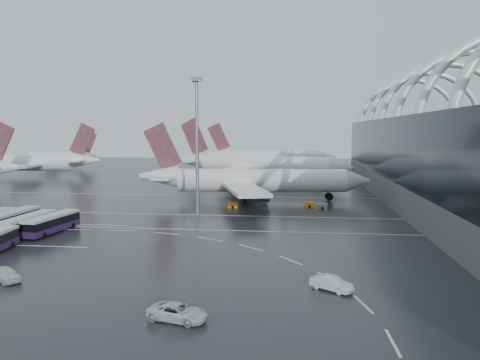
# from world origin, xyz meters

# --- Properties ---
(ground) EXTENTS (420.00, 420.00, 0.00)m
(ground) POSITION_xyz_m (0.00, 0.00, 0.00)
(ground) COLOR black
(ground) RESTS_ON ground
(lane_marking_near) EXTENTS (120.00, 0.25, 0.01)m
(lane_marking_near) POSITION_xyz_m (0.00, -2.00, 0.01)
(lane_marking_near) COLOR white
(lane_marking_near) RESTS_ON ground
(lane_marking_mid) EXTENTS (120.00, 0.25, 0.01)m
(lane_marking_mid) POSITION_xyz_m (0.00, 12.00, 0.01)
(lane_marking_mid) COLOR white
(lane_marking_mid) RESTS_ON ground
(lane_marking_far) EXTENTS (120.00, 0.25, 0.01)m
(lane_marking_far) POSITION_xyz_m (0.00, 40.00, 0.01)
(lane_marking_far) COLOR white
(lane_marking_far) RESTS_ON ground
(bus_bay_line_north) EXTENTS (28.00, 0.25, 0.01)m
(bus_bay_line_north) POSITION_xyz_m (-24.00, 0.00, 0.01)
(bus_bay_line_north) COLOR white
(bus_bay_line_north) RESTS_ON ground
(airliner_main) EXTENTS (56.37, 49.28, 19.08)m
(airliner_main) POSITION_xyz_m (9.06, 33.03, 4.78)
(airliner_main) COLOR white
(airliner_main) RESTS_ON ground
(airliner_gate_b) EXTENTS (61.33, 54.40, 21.64)m
(airliner_gate_b) POSITION_xyz_m (7.02, 75.75, 5.42)
(airliner_gate_b) COLOR white
(airliner_gate_b) RESTS_ON ground
(airliner_gate_c) EXTENTS (57.99, 53.36, 20.65)m
(airliner_gate_c) POSITION_xyz_m (7.78, 126.61, 5.16)
(airliner_gate_c) COLOR white
(airliner_gate_c) RESTS_ON ground
(jet_remote_mid) EXTENTS (45.88, 37.09, 19.97)m
(jet_remote_mid) POSITION_xyz_m (-74.15, 83.40, 5.15)
(jet_remote_mid) COLOR white
(jet_remote_mid) RESTS_ON ground
(jet_remote_far) EXTENTS (39.99, 32.19, 17.45)m
(jet_remote_far) POSITION_xyz_m (-87.84, 125.02, 4.51)
(jet_remote_far) COLOR white
(jet_remote_far) RESTS_ON ground
(bus_row_near_b) EXTENTS (3.61, 13.36, 3.26)m
(bus_row_near_b) POSITION_xyz_m (-28.21, -6.29, 1.79)
(bus_row_near_b) COLOR #25143F
(bus_row_near_b) RESTS_ON ground
(bus_row_near_c) EXTENTS (3.41, 12.53, 3.06)m
(bus_row_near_c) POSITION_xyz_m (-23.78, -8.32, 1.68)
(bus_row_near_c) COLOR #25143F
(bus_row_near_c) RESTS_ON ground
(bus_row_near_d) EXTENTS (4.17, 12.55, 3.03)m
(bus_row_near_d) POSITION_xyz_m (-20.24, -7.25, 1.67)
(bus_row_near_d) COLOR #25143F
(bus_row_near_d) RESTS_ON ground
(van_curve_a) EXTENTS (5.95, 3.78, 1.53)m
(van_curve_a) POSITION_xyz_m (9.67, -40.27, 0.76)
(van_curve_a) COLOR silver
(van_curve_a) RESTS_ON ground
(van_curve_b) EXTENTS (5.09, 4.21, 1.64)m
(van_curve_b) POSITION_xyz_m (-12.50, -31.79, 0.82)
(van_curve_b) COLOR silver
(van_curve_b) RESTS_ON ground
(van_curve_c) EXTENTS (4.77, 4.04, 1.54)m
(van_curve_c) POSITION_xyz_m (24.01, -30.59, 0.77)
(van_curve_c) COLOR silver
(van_curve_c) RESTS_ON ground
(floodlight_mast) EXTENTS (2.11, 2.11, 27.51)m
(floodlight_mast) POSITION_xyz_m (0.29, 12.90, 17.31)
(floodlight_mast) COLOR gray
(floodlight_mast) RESTS_ON ground
(gse_cart_belly_a) EXTENTS (2.18, 1.29, 1.19)m
(gse_cart_belly_a) POSITION_xyz_m (23.32, 24.67, 0.60)
(gse_cart_belly_a) COLOR orange
(gse_cart_belly_a) RESTS_ON ground
(gse_cart_belly_c) EXTENTS (2.22, 1.31, 1.21)m
(gse_cart_belly_c) POSITION_xyz_m (6.37, 22.02, 0.61)
(gse_cart_belly_c) COLOR orange
(gse_cart_belly_c) RESTS_ON ground
(gse_cart_belly_d) EXTENTS (2.20, 1.30, 1.20)m
(gse_cart_belly_d) POSITION_xyz_m (26.01, 22.43, 0.60)
(gse_cart_belly_d) COLOR slate
(gse_cart_belly_d) RESTS_ON ground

